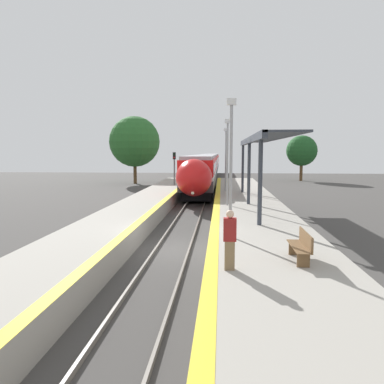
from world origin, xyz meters
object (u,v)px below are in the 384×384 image
Objects in this scene: lamppost_near at (231,159)px; lamppost_mid at (227,156)px; platform_bench at (302,245)px; person_waiting at (230,239)px; railway_signal at (174,169)px; train at (208,165)px; lamppost_far at (226,155)px.

lamppost_near is 8.79m from lamppost_mid.
platform_bench is 4.52m from lamppost_near.
person_waiting is 0.40× the size of railway_signal.
train is 14.48× the size of railway_signal.
platform_bench is 26.61m from railway_signal.
train reaches higher than person_waiting.
person_waiting is 4.66m from lamppost_near.
train is 46.71m from person_waiting.
platform_bench is at bearing 25.29° from person_waiting.
train is 11.54× the size of lamppost_mid.
person_waiting is (-2.19, -1.04, 0.40)m from platform_bench.
platform_bench is at bearing -84.36° from train.
lamppost_far is at bearing -84.45° from train.
lamppost_near is (2.42, -42.52, 1.75)m from train.
railway_signal is 7.18m from lamppost_far.
train is at bearing 82.60° from railway_signal.
train is 34.90× the size of platform_bench.
lamppost_far is at bearing 95.74° from platform_bench.
platform_bench is 0.42× the size of railway_signal.
lamppost_near is at bearing -90.00° from lamppost_far.
lamppost_far is at bearing 89.70° from person_waiting.
lamppost_mid is (2.42, -33.73, 1.75)m from train.
lamppost_mid is 8.79m from lamppost_far.
person_waiting is at bearing -79.57° from railway_signal.
lamppost_near is at bearing -90.00° from lamppost_mid.
railway_signal is (-2.60, -20.00, 0.36)m from train.
lamppost_near reaches higher than train.
lamppost_far is (2.42, -24.94, 1.75)m from train.
lamppost_mid is (5.02, -13.73, 1.39)m from railway_signal.
train is at bearing 93.26° from lamppost_near.
train is 36.04× the size of person_waiting.
lamppost_far is (5.02, -4.94, 1.39)m from railway_signal.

